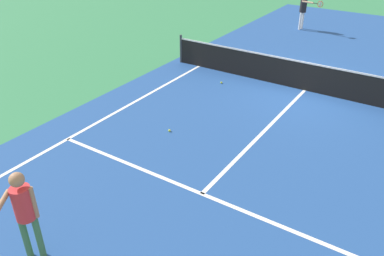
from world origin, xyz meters
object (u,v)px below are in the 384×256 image
net (307,76)px  player_far (304,8)px  player_near (23,208)px  tennis_ball_near_net (221,83)px  tennis_ball_mid_court (169,131)px

net → player_far: (-2.66, 7.10, 0.55)m
player_near → player_far: player_near is taller
net → tennis_ball_near_net: (-2.58, -0.99, -0.46)m
player_near → player_far: size_ratio=1.04×
tennis_ball_mid_court → tennis_ball_near_net: (-0.46, 3.64, 0.00)m
tennis_ball_mid_court → tennis_ball_near_net: 3.67m
tennis_ball_mid_court → tennis_ball_near_net: same height
net → player_far: 7.60m
player_near → tennis_ball_mid_court: bearing=97.6°
player_far → tennis_ball_mid_court: (0.54, -11.74, -1.01)m
net → tennis_ball_mid_court: net is taller
net → player_near: bearing=-99.0°
tennis_ball_mid_court → tennis_ball_near_net: size_ratio=1.00×
player_near → player_far: bearing=94.1°
tennis_ball_mid_court → tennis_ball_near_net: bearing=97.2°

